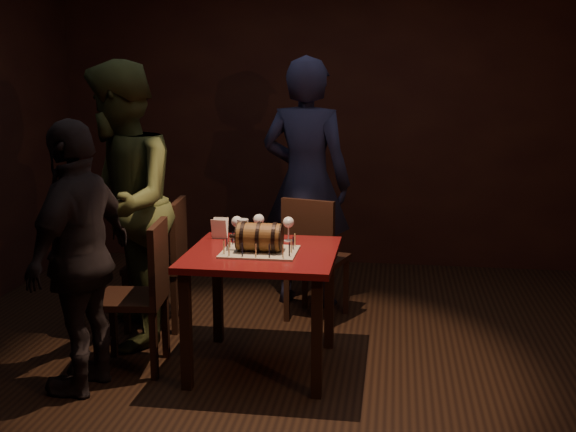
% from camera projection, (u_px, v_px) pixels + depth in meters
% --- Properties ---
extents(room_shell, '(5.04, 5.04, 2.80)m').
position_uv_depth(room_shell, '(282.00, 144.00, 4.30)').
color(room_shell, black).
rests_on(room_shell, ground).
extents(pub_table, '(0.90, 0.90, 0.75)m').
position_uv_depth(pub_table, '(262.00, 268.00, 4.41)').
color(pub_table, '#520D10').
rests_on(pub_table, ground).
extents(cake_board, '(0.45, 0.35, 0.01)m').
position_uv_depth(cake_board, '(260.00, 252.00, 4.34)').
color(cake_board, '#A59A85').
rests_on(cake_board, pub_table).
extents(barrel_cake, '(0.32, 0.19, 0.19)m').
position_uv_depth(barrel_cake, '(259.00, 237.00, 4.33)').
color(barrel_cake, brown).
rests_on(barrel_cake, cake_board).
extents(birthday_candles, '(0.40, 0.30, 0.09)m').
position_uv_depth(birthday_candles, '(260.00, 244.00, 4.34)').
color(birthday_candles, '#E1C586').
rests_on(birthday_candles, cake_board).
extents(wine_glass_left, '(0.07, 0.07, 0.16)m').
position_uv_depth(wine_glass_left, '(237.00, 223.00, 4.63)').
color(wine_glass_left, silver).
rests_on(wine_glass_left, pub_table).
extents(wine_glass_mid, '(0.07, 0.07, 0.16)m').
position_uv_depth(wine_glass_mid, '(259.00, 221.00, 4.70)').
color(wine_glass_mid, silver).
rests_on(wine_glass_mid, pub_table).
extents(wine_glass_right, '(0.07, 0.07, 0.16)m').
position_uv_depth(wine_glass_right, '(288.00, 223.00, 4.61)').
color(wine_glass_right, silver).
rests_on(wine_glass_right, pub_table).
extents(pint_of_ale, '(0.07, 0.07, 0.15)m').
position_uv_depth(pint_of_ale, '(243.00, 231.00, 4.59)').
color(pint_of_ale, silver).
rests_on(pint_of_ale, pub_table).
extents(menu_card, '(0.10, 0.05, 0.13)m').
position_uv_depth(menu_card, '(220.00, 229.00, 4.70)').
color(menu_card, white).
rests_on(menu_card, pub_table).
extents(chair_back, '(0.50, 0.50, 0.93)m').
position_uv_depth(chair_back, '(313.00, 252.00, 5.26)').
color(chair_back, black).
rests_on(chair_back, ground).
extents(chair_left_rear, '(0.44, 0.44, 0.93)m').
position_uv_depth(chair_left_rear, '(166.00, 256.00, 5.15)').
color(chair_left_rear, black).
rests_on(chair_left_rear, ground).
extents(chair_left_front, '(0.44, 0.44, 0.93)m').
position_uv_depth(chair_left_front, '(144.00, 288.00, 4.41)').
color(chair_left_front, black).
rests_on(chair_left_front, ground).
extents(person_back, '(0.78, 0.59, 1.93)m').
position_uv_depth(person_back, '(306.00, 183.00, 5.58)').
color(person_back, '#1B1C37').
rests_on(person_back, ground).
extents(person_left_rear, '(0.98, 1.11, 1.90)m').
position_uv_depth(person_left_rear, '(120.00, 206.00, 4.76)').
color(person_left_rear, '#353D1E').
rests_on(person_left_rear, ground).
extents(person_left_front, '(0.52, 0.97, 1.58)m').
position_uv_depth(person_left_front, '(81.00, 257.00, 4.09)').
color(person_left_front, black).
rests_on(person_left_front, ground).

